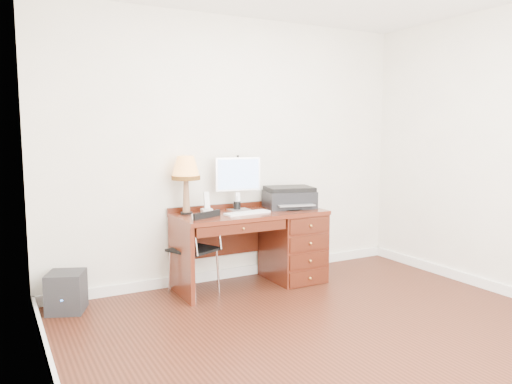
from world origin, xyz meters
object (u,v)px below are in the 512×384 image
monitor (238,177)px  chair (196,244)px  equipment_box (66,292)px  desk (278,242)px  printer (289,197)px  leg_lamp (186,172)px  phone (207,207)px

monitor → chair: bearing=-153.0°
equipment_box → desk: bearing=19.6°
printer → leg_lamp: size_ratio=1.01×
printer → equipment_box: 2.33m
monitor → equipment_box: monitor is taller
desk → leg_lamp: leg_lamp is taller
desk → printer: size_ratio=2.63×
printer → equipment_box: printer is taller
phone → chair: 0.40m
leg_lamp → equipment_box: 1.51m
desk → monitor: bearing=158.7°
desk → chair: 0.91m
leg_lamp → equipment_box: bearing=-176.3°
printer → leg_lamp: bearing=-173.1°
desk → chair: (-0.91, -0.03, 0.08)m
monitor → phone: 0.45m
desk → chair: size_ratio=1.85×
phone → leg_lamp: bearing=173.9°
phone → monitor: bearing=9.8°
chair → phone: bearing=16.8°
monitor → printer: monitor is taller
monitor → leg_lamp: bearing=-173.7°
leg_lamp → equipment_box: leg_lamp is taller
chair → leg_lamp: bearing=69.8°
leg_lamp → chair: (0.01, -0.20, -0.67)m
desk → phone: (-0.73, 0.13, 0.40)m
desk → monitor: (-0.38, 0.15, 0.67)m
monitor → leg_lamp: size_ratio=0.95×
printer → leg_lamp: (-1.09, 0.12, 0.30)m
phone → equipment_box: size_ratio=0.61×
leg_lamp → chair: bearing=-85.9°
leg_lamp → monitor: bearing=-2.1°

